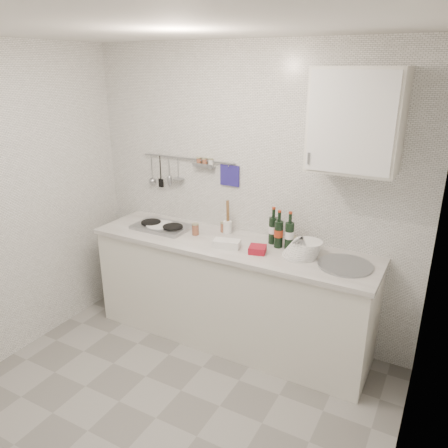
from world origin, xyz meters
name	(u,v)px	position (x,y,z in m)	size (l,w,h in m)	color
floor	(156,418)	(0.00, 0.00, 0.00)	(3.00, 3.00, 0.00)	slate
ceiling	(129,23)	(0.00, 0.00, 2.50)	(3.00, 3.00, 0.00)	silver
back_wall	(247,195)	(0.00, 1.40, 1.25)	(3.00, 0.02, 2.50)	silver
wall_right	(415,319)	(1.50, 0.00, 1.25)	(0.02, 2.80, 2.50)	silver
counter	(231,294)	(0.01, 1.10, 0.43)	(2.44, 0.64, 0.96)	silver
wall_rail	(186,169)	(-0.60, 1.37, 1.43)	(0.98, 0.09, 0.34)	#93969B
wall_cabinet	(356,121)	(0.90, 1.22, 1.95)	(0.60, 0.38, 0.70)	silver
plate_stack_hob	(159,226)	(-0.73, 1.09, 0.94)	(0.26, 0.26, 0.04)	teal
plate_stack_sink	(303,249)	(0.62, 1.13, 0.98)	(0.30, 0.28, 0.13)	white
wine_bottles	(280,228)	(0.39, 1.22, 1.07)	(0.23, 0.13, 0.31)	black
butter_dish	(227,244)	(0.02, 0.99, 0.95)	(0.21, 0.11, 0.06)	white
strawberry_punnet	(258,249)	(0.28, 1.02, 0.95)	(0.13, 0.13, 0.05)	red
utensil_crock	(227,225)	(-0.12, 1.28, 0.99)	(0.07, 0.07, 0.31)	white
jar_a	(224,227)	(-0.17, 1.29, 0.97)	(0.06, 0.06, 0.09)	brown
jar_b	(292,242)	(0.49, 1.24, 0.97)	(0.07, 0.07, 0.10)	brown
jar_c	(290,242)	(0.45, 1.27, 0.96)	(0.06, 0.06, 0.07)	brown
jar_d	(195,229)	(-0.35, 1.11, 0.97)	(0.06, 0.06, 0.10)	brown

